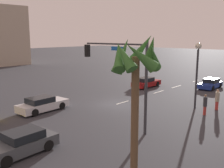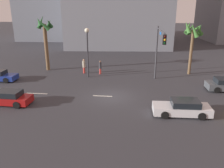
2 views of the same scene
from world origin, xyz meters
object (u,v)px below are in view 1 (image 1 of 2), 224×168
streetlamp (197,63)px  pedestrian_1 (205,104)px  car_4 (42,104)px  pedestrian_0 (217,99)px  traffic_signal (123,69)px  palm_tree_1 (135,66)px  car_1 (210,84)px  car_2 (146,83)px  car_0 (21,143)px

streetlamp → pedestrian_1: streetlamp is taller
car_4 → pedestrian_0: (-10.75, 11.51, 0.40)m
traffic_signal → pedestrian_0: 10.46m
pedestrian_0 → palm_tree_1: 14.51m
pedestrian_1 → palm_tree_1: size_ratio=0.26×
car_1 → streetlamp: (10.39, 2.66, 3.66)m
car_2 → streetlamp: 11.40m
car_4 → pedestrian_0: pedestrian_0 is taller
car_1 → car_0: bearing=-1.5°
car_2 → pedestrian_0: (4.63, 10.93, 0.41)m
car_0 → pedestrian_1: bearing=161.3°
car_0 → car_4: car_0 is taller
streetlamp → pedestrian_0: size_ratio=3.17×
car_4 → pedestrian_1: size_ratio=2.60×
pedestrian_0 → car_4: bearing=-47.0°
car_4 → streetlamp: (-9.84, 9.85, 3.64)m
traffic_signal → palm_tree_1: bearing=44.7°
car_2 → car_4: bearing=-2.2°
car_4 → car_2: bearing=177.8°
car_1 → pedestrian_1: pedestrian_1 is taller
car_4 → traffic_signal: (-1.43, 8.11, 3.73)m
palm_tree_1 → traffic_signal: bearing=-135.3°
car_0 → car_1: car_0 is taller
streetlamp → palm_tree_1: palm_tree_1 is taller
car_0 → streetlamp: 16.32m
pedestrian_1 → traffic_signal: bearing=-24.2°
car_1 → pedestrian_1: bearing=19.5°
streetlamp → palm_tree_1: bearing=11.9°
car_4 → streetlamp: 14.39m
streetlamp → pedestrian_0: (-0.91, 1.66, -3.24)m
traffic_signal → car_4: bearing=-80.0°
traffic_signal → streetlamp: bearing=168.3°
car_2 → pedestrian_1: 12.73m
car_0 → palm_tree_1: size_ratio=0.62×
car_0 → palm_tree_1: (-2.64, 6.08, 4.66)m
car_0 → car_1: 25.95m
pedestrian_0 → pedestrian_1: size_ratio=1.06×
traffic_signal → palm_tree_1: (4.50, 4.46, 0.94)m
car_1 → pedestrian_1: size_ratio=2.33×
car_0 → car_1: (-25.94, 0.69, -0.03)m
car_1 → pedestrian_1: (11.68, 4.13, 0.37)m
car_2 → palm_tree_1: 22.50m
pedestrian_1 → palm_tree_1: palm_tree_1 is taller
traffic_signal → palm_tree_1: palm_tree_1 is taller
car_1 → pedestrian_0: pedestrian_0 is taller
car_1 → car_2: size_ratio=0.94×
pedestrian_0 → traffic_signal: bearing=-20.0°
car_0 → traffic_signal: traffic_signal is taller
car_2 → traffic_signal: bearing=28.3°
car_1 → pedestrian_0: size_ratio=2.19×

